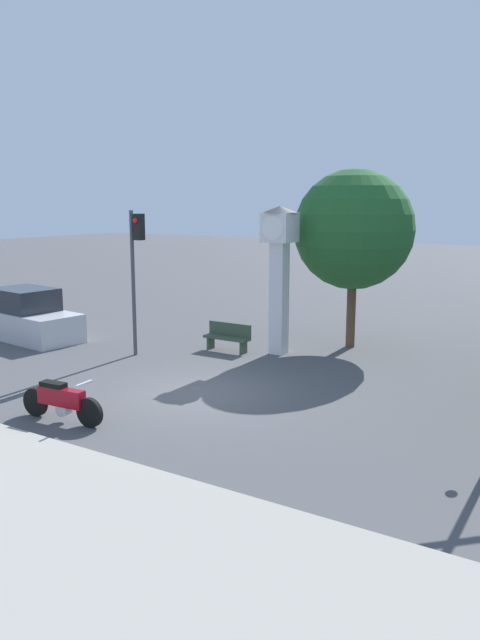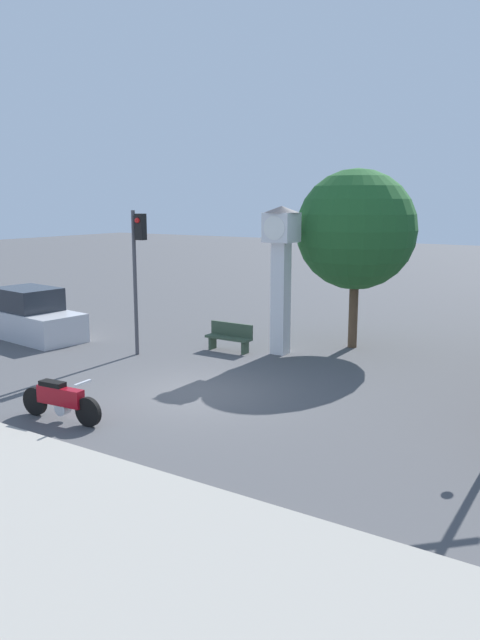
{
  "view_description": "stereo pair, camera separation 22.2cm",
  "coord_description": "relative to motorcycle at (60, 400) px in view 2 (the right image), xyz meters",
  "views": [
    {
      "loc": [
        9.06,
        -12.29,
        4.82
      ],
      "look_at": [
        0.64,
        1.08,
        1.8
      ],
      "focal_mm": 35.0,
      "sensor_mm": 36.0,
      "label": 1
    },
    {
      "loc": [
        9.24,
        -12.17,
        4.82
      ],
      "look_at": [
        0.64,
        1.08,
        1.8
      ],
      "focal_mm": 35.0,
      "sensor_mm": 36.0,
      "label": 2
    }
  ],
  "objects": [
    {
      "name": "ground_plane",
      "position": [
        1.33,
        3.23,
        -0.48
      ],
      "size": [
        120.0,
        120.0,
        0.0
      ],
      "primitive_type": "plane",
      "color": "#4C4C4F"
    },
    {
      "name": "street_tree",
      "position": [
        2.63,
        10.21,
        3.43
      ],
      "size": [
        3.9,
        3.9,
        5.87
      ],
      "color": "brown",
      "rests_on": "ground_plane"
    },
    {
      "name": "parked_car",
      "position": [
        -7.57,
        5.3,
        0.27
      ],
      "size": [
        4.38,
        2.29,
        1.8
      ],
      "rotation": [
        0.0,
        0.0,
        -0.12
      ],
      "color": "silver",
      "rests_on": "ground_plane"
    },
    {
      "name": "bench",
      "position": [
        -0.52,
        7.52,
        0.01
      ],
      "size": [
        1.6,
        0.44,
        0.92
      ],
      "color": "#384C38",
      "rests_on": "ground_plane"
    },
    {
      "name": "traffic_light",
      "position": [
        -2.6,
        5.52,
        2.64
      ],
      "size": [
        0.5,
        0.35,
        4.55
      ],
      "color": "#47474C",
      "rests_on": "ground_plane"
    },
    {
      "name": "motorcycle",
      "position": [
        0.0,
        0.0,
        0.0
      ],
      "size": [
        2.24,
        0.49,
        0.99
      ],
      "rotation": [
        0.0,
        0.0,
        0.08
      ],
      "color": "black",
      "rests_on": "ground_plane"
    },
    {
      "name": "clock_tower",
      "position": [
        1.03,
        8.11,
        2.61
      ],
      "size": [
        1.09,
        1.09,
        4.68
      ],
      "color": "white",
      "rests_on": "ground_plane"
    }
  ]
}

